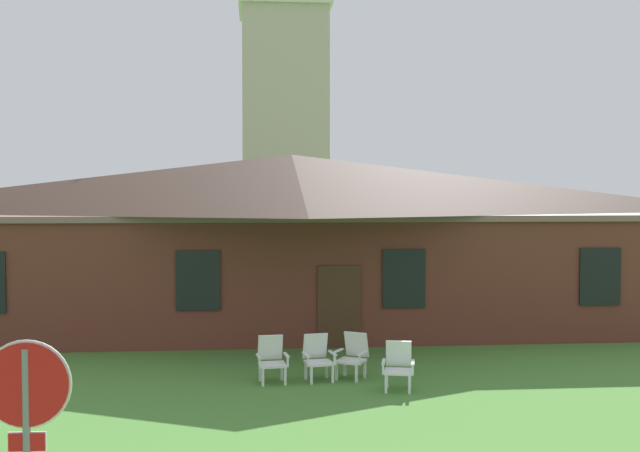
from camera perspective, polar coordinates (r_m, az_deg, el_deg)
name	(u,v)px	position (r m, az deg, el deg)	size (l,w,h in m)	color
brick_building	(292,235)	(24.30, -2.11, -0.65)	(21.62, 10.40, 5.16)	brown
dome_tower	(284,100)	(44.98, -2.66, 9.37)	(5.18, 5.18, 20.45)	#BCB29E
stop_sign	(27,424)	(7.56, -20.98, -13.57)	(0.81, 0.07, 2.60)	slate
lawn_chair_by_porch	(272,358)	(16.21, -3.62, -9.76)	(0.69, 0.72, 0.96)	silver
lawn_chair_near_door	(318,356)	(16.35, -0.19, -9.65)	(0.72, 0.76, 0.96)	white
lawn_chair_left_end	(353,355)	(16.53, 2.47, -9.52)	(0.83, 0.86, 0.96)	silver
lawn_chair_middle	(398,365)	(15.66, 5.84, -10.20)	(0.73, 0.77, 0.96)	white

